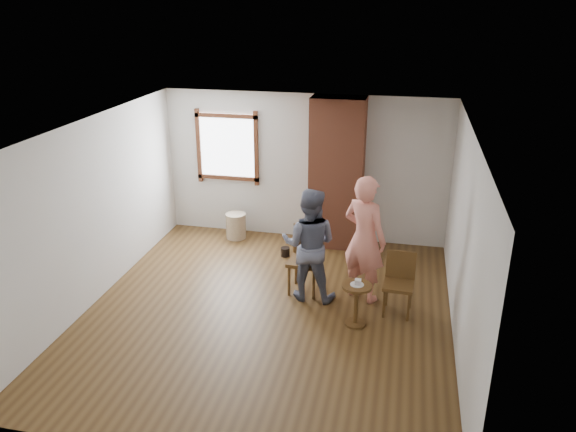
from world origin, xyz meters
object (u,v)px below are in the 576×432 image
(dining_chair_left, at_px, (306,255))
(person_pink, at_px, (364,239))
(stoneware_crock, at_px, (236,226))
(dining_chair_right, at_px, (399,279))
(side_table, at_px, (356,298))
(man, at_px, (309,245))

(dining_chair_left, relative_size, person_pink, 0.53)
(stoneware_crock, distance_m, dining_chair_right, 3.55)
(side_table, relative_size, man, 0.36)
(side_table, xyz_separation_m, man, (-0.75, 0.61, 0.43))
(person_pink, bearing_deg, man, 40.67)
(dining_chair_left, bearing_deg, man, -66.15)
(side_table, bearing_deg, stoneware_crock, 134.70)
(man, bearing_deg, dining_chair_left, -68.87)
(dining_chair_left, height_order, dining_chair_right, dining_chair_left)
(man, bearing_deg, person_pink, -167.03)
(side_table, distance_m, person_pink, 0.93)
(side_table, height_order, man, man)
(dining_chair_left, xyz_separation_m, man, (0.08, -0.22, 0.28))
(stoneware_crock, distance_m, side_table, 3.44)
(dining_chair_left, xyz_separation_m, dining_chair_right, (1.37, -0.34, -0.07))
(stoneware_crock, xyz_separation_m, dining_chair_left, (1.59, -1.61, 0.32))
(dining_chair_right, relative_size, side_table, 1.45)
(man, relative_size, person_pink, 0.90)
(dining_chair_right, xyz_separation_m, side_table, (-0.54, -0.49, -0.09))
(dining_chair_right, height_order, side_table, dining_chair_right)
(person_pink, bearing_deg, side_table, 118.33)
(stoneware_crock, relative_size, side_table, 0.77)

